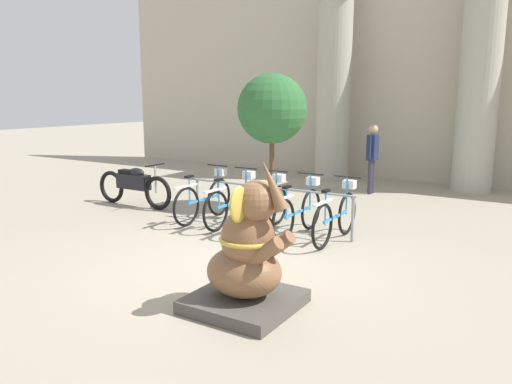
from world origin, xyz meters
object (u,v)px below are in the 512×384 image
Objects in this scene: bicycle_1 at (233,203)px; motorcycle at (134,185)px; bicycle_2 at (264,207)px; bicycle_0 at (204,199)px; bicycle_3 at (299,211)px; elephant_statue at (247,259)px; potted_tree at (272,114)px; bicycle_4 at (336,216)px; person_pedestrian at (372,153)px.

motorcycle is at bearing 175.66° from bicycle_1.
motorcycle is (-3.37, 0.23, 0.05)m from bicycle_2.
bicycle_0 is 2.05m from motorcycle.
bicycle_3 is 4.04m from motorcycle.
elephant_statue is 0.61× the size of potted_tree.
bicycle_4 is 1.04× the size of person_pedestrian.
bicycle_2 is at bearing -64.54° from potted_tree.
person_pedestrian is (-0.87, 4.22, 0.57)m from bicycle_4.
bicycle_2 is 4.33m from person_pedestrian.
motorcycle is 5.59m from person_pedestrian.
bicycle_1 is 3.68m from elephant_statue.
bicycle_4 is (2.00, 0.03, 0.00)m from bicycle_1.
bicycle_4 is at bearing 0.43° from bicycle_0.
person_pedestrian is at bearing 46.60° from motorcycle.
person_pedestrian reaches higher than motorcycle.
bicycle_2 is at bearing -177.53° from bicycle_3.
bicycle_4 is at bearing 2.03° from bicycle_3.
bicycle_2 is at bearing 117.84° from elephant_statue.
potted_tree is (-0.72, 1.50, 1.55)m from bicycle_2.
potted_tree is at bearing 25.74° from motorcycle.
bicycle_0 is 0.83× the size of motorcycle.
elephant_statue is 5.15m from potted_tree.
bicycle_4 reaches higher than motorcycle.
bicycle_4 is 2.98m from elephant_statue.
potted_tree reaches higher than motorcycle.
motorcycle is at bearing 177.21° from bicycle_3.
bicycle_0 is 1.00× the size of bicycle_4.
elephant_statue reaches higher than bicycle_3.
bicycle_3 is (0.67, 0.03, 0.00)m from bicycle_2.
potted_tree is at bearing 144.65° from bicycle_4.
bicycle_4 is 4.35m from person_pedestrian.
bicycle_3 is at bearing -87.20° from person_pedestrian.
bicycle_0 is 1.33m from bicycle_2.
bicycle_3 is at bearing -2.79° from motorcycle.
bicycle_0 is at bearing -179.57° from bicycle_4.
bicycle_3 is at bearing -46.88° from potted_tree.
bicycle_1 is 1.01× the size of elephant_statue.
person_pedestrian is (1.79, 4.24, 0.57)m from bicycle_0.
potted_tree reaches higher than bicycle_1.
bicycle_2 is (1.33, -0.03, 0.00)m from bicycle_0.
bicycle_0 reaches higher than motorcycle.
bicycle_3 is 0.67m from bicycle_4.
bicycle_0 is at bearing 178.60° from bicycle_2.
bicycle_4 is at bearing 94.04° from elephant_statue.
bicycle_1 is 0.62× the size of potted_tree.
elephant_statue reaches higher than bicycle_2.
bicycle_0 is 4.64m from person_pedestrian.
elephant_statue is (2.21, -2.94, 0.16)m from bicycle_1.
bicycle_2 and bicycle_4 have the same top height.
bicycle_4 is (0.67, 0.02, 0.00)m from bicycle_3.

